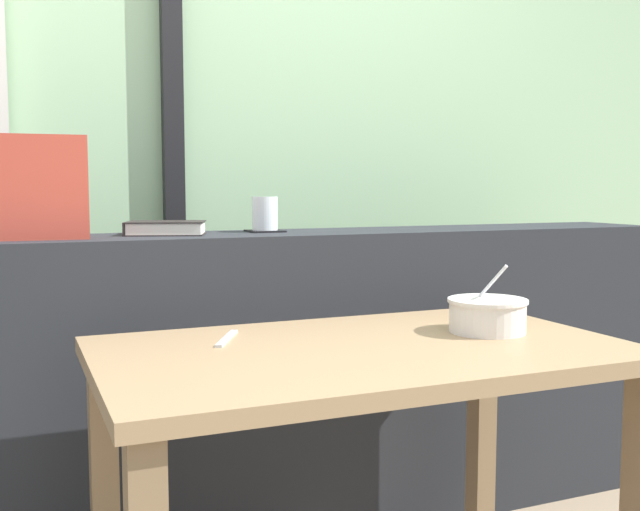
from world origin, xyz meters
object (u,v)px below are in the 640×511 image
Objects in this scene: breakfast_table at (363,394)px; throw_pillow at (21,187)px; soup_bowl at (487,315)px; juice_glass at (265,215)px; coaster_square at (265,231)px; fork_utensil at (227,338)px; closed_book at (165,228)px.

throw_pillow is at bearing 137.49° from breakfast_table.
soup_bowl reaches higher than breakfast_table.
juice_glass is 0.31× the size of throw_pillow.
throw_pillow is (-0.66, -0.04, 0.08)m from juice_glass.
fork_utensil is (-0.25, -0.48, -0.21)m from coaster_square.
juice_glass reaches higher than breakfast_table.
coaster_square is at bearing 90.04° from fork_utensil.
breakfast_table is at bearing -42.51° from throw_pillow.
throw_pillow reaches higher than breakfast_table.
breakfast_table is at bearing -6.05° from fork_utensil.
juice_glass reaches higher than fork_utensil.
coaster_square is at bearing 117.89° from soup_bowl.
coaster_square is 0.59× the size of fork_utensil.
breakfast_table is 6.05× the size of soup_bowl.
closed_book is 1.44× the size of fork_utensil.
fork_utensil is at bearing -46.95° from throw_pillow.
coaster_square is 0.67m from throw_pillow.
fork_utensil is (0.04, -0.47, -0.22)m from closed_book.
juice_glass reaches higher than coaster_square.
breakfast_table is 4.60× the size of closed_book.
fork_utensil is (-0.59, 0.15, -0.04)m from soup_bowl.
breakfast_table is 0.72m from coaster_square.
throw_pillow is (-0.66, -0.04, 0.13)m from coaster_square.
throw_pillow is at bearing 160.84° from fork_utensil.
juice_glass is at bearing 90.14° from breakfast_table.
throw_pillow is at bearing -176.11° from juice_glass.
fork_utensil is (-0.25, 0.17, 0.11)m from breakfast_table.
coaster_square is at bearing 3.89° from throw_pillow.
throw_pillow reaches higher than fork_utensil.
closed_book is at bearing -177.56° from juice_glass.
coaster_square is at bearing 180.00° from juice_glass.
closed_book is (-0.29, -0.01, -0.03)m from juice_glass.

